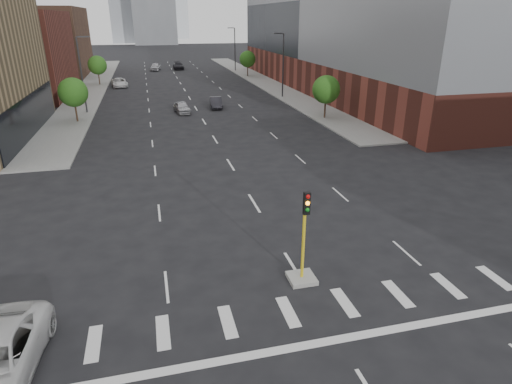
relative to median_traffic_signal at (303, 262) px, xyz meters
name	(u,v)px	position (x,y,z in m)	size (l,w,h in m)	color
sidewalk_left_far	(93,86)	(-15.00, 65.03, -0.90)	(5.00, 92.00, 0.15)	gray
sidewalk_right_far	(260,80)	(15.00, 65.03, -0.90)	(5.00, 92.00, 0.15)	gray
building_left_far_b	(32,42)	(-27.50, 83.03, 5.53)	(20.00, 24.00, 13.00)	brown
building_right_main	(371,18)	(29.50, 51.03, 10.03)	(24.00, 70.00, 22.00)	brown
median_traffic_signal	(303,262)	(0.00, 0.00, 0.00)	(1.20, 1.20, 4.40)	#999993
streetlight_right_a	(283,63)	(13.41, 46.03, 4.04)	(1.60, 0.22, 9.07)	#2D2D30
streetlight_right_b	(234,47)	(13.41, 81.03, 4.04)	(1.60, 0.22, 9.07)	#2D2D30
streetlight_left	(82,72)	(-13.41, 41.03, 4.04)	(1.60, 0.22, 9.07)	#2D2D30
tree_left_near	(73,92)	(-14.00, 36.03, 2.42)	(3.20, 3.20, 4.85)	#382619
tree_left_far	(97,65)	(-14.00, 66.03, 2.42)	(3.20, 3.20, 4.85)	#382619
tree_right_near	(326,90)	(14.00, 31.03, 2.42)	(3.20, 3.20, 4.85)	#382619
tree_right_far	(248,59)	(14.00, 71.03, 2.42)	(3.20, 3.20, 4.85)	#382619
car_near_left	(182,107)	(-1.99, 38.47, -0.28)	(1.65, 4.09, 1.39)	#A5A5A9
car_mid_right	(216,103)	(2.62, 40.60, -0.28)	(1.47, 4.23, 1.39)	black
car_far_left	(119,83)	(-10.50, 62.98, -0.25)	(2.41, 5.23, 1.45)	silver
car_deep_right	(178,66)	(1.50, 87.63, -0.18)	(2.23, 5.47, 1.59)	black
car_distant	(155,67)	(-3.69, 86.58, -0.14)	(1.96, 4.87, 1.66)	#A9A8AD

